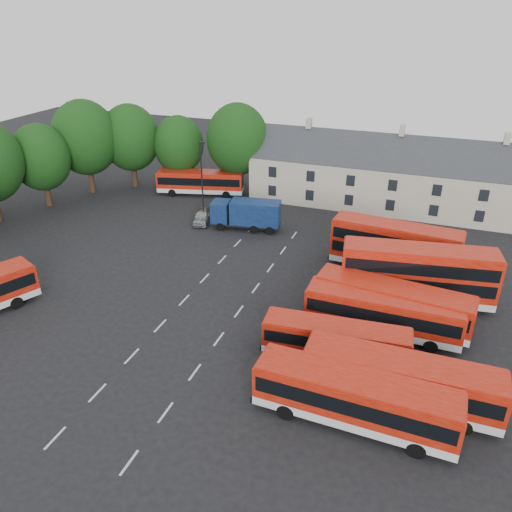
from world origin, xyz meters
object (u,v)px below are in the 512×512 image
object	(u,v)px
silver_car	(202,216)
lamppost	(202,180)
bus_dd_south	(418,272)
bus_row_a	(355,397)
box_truck	(247,213)

from	to	relation	value
silver_car	lamppost	xyz separation A→B (m)	(0.12, 0.21, 4.21)
bus_dd_south	silver_car	size ratio (longest dim) A/B	2.89
bus_dd_south	lamppost	world-z (taller)	lamppost
bus_row_a	lamppost	size ratio (longest dim) A/B	1.29
bus_row_a	bus_dd_south	distance (m)	15.51
bus_dd_south	lamppost	size ratio (longest dim) A/B	1.35
bus_row_a	lamppost	xyz separation A→B (m)	(-21.71, 24.86, 2.93)
bus_row_a	lamppost	bearing A→B (deg)	132.96
lamppost	bus_row_a	bearing A→B (deg)	-48.87
bus_dd_south	box_truck	xyz separation A→B (m)	(-18.63, 9.31, -1.01)
lamppost	bus_dd_south	bearing A→B (deg)	-21.69
silver_car	bus_dd_south	bearing A→B (deg)	-37.74
lamppost	silver_car	bearing A→B (deg)	-119.66
bus_dd_south	box_truck	bearing A→B (deg)	144.34
box_truck	lamppost	size ratio (longest dim) A/B	0.84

